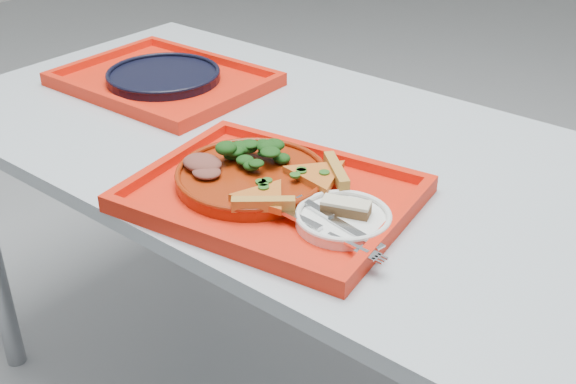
# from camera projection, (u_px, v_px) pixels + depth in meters

# --- Properties ---
(table) EXTENTS (1.60, 0.80, 0.75)m
(table) POSITION_uv_depth(u_px,v_px,m) (301.00, 178.00, 1.44)
(table) COLOR #A9B5BD
(table) RESTS_ON ground
(tray_main) EXTENTS (0.50, 0.41, 0.01)m
(tray_main) POSITION_uv_depth(u_px,v_px,m) (272.00, 198.00, 1.21)
(tray_main) COLOR red
(tray_main) RESTS_ON table
(tray_far) EXTENTS (0.46, 0.36, 0.01)m
(tray_far) POSITION_uv_depth(u_px,v_px,m) (164.00, 83.00, 1.67)
(tray_far) COLOR red
(tray_far) RESTS_ON table
(dinner_plate) EXTENTS (0.26, 0.26, 0.02)m
(dinner_plate) POSITION_uv_depth(u_px,v_px,m) (252.00, 178.00, 1.24)
(dinner_plate) COLOR maroon
(dinner_plate) RESTS_ON tray_main
(side_plate) EXTENTS (0.15, 0.15, 0.01)m
(side_plate) POSITION_uv_depth(u_px,v_px,m) (343.00, 221.00, 1.12)
(side_plate) COLOR white
(side_plate) RESTS_ON tray_main
(navy_plate) EXTENTS (0.26, 0.26, 0.02)m
(navy_plate) POSITION_uv_depth(u_px,v_px,m) (164.00, 77.00, 1.66)
(navy_plate) COLOR black
(navy_plate) RESTS_ON tray_far
(pizza_slice_a) EXTENTS (0.15, 0.15, 0.02)m
(pizza_slice_a) POSITION_uv_depth(u_px,v_px,m) (264.00, 195.00, 1.15)
(pizza_slice_a) COLOR orange
(pizza_slice_a) RESTS_ON dinner_plate
(pizza_slice_b) EXTENTS (0.17, 0.17, 0.02)m
(pizza_slice_b) POSITION_uv_depth(u_px,v_px,m) (318.00, 173.00, 1.22)
(pizza_slice_b) COLOR orange
(pizza_slice_b) RESTS_ON dinner_plate
(salad_heap) EXTENTS (0.09, 0.08, 0.04)m
(salad_heap) POSITION_uv_depth(u_px,v_px,m) (254.00, 150.00, 1.26)
(salad_heap) COLOR black
(salad_heap) RESTS_ON dinner_plate
(meat_portion) EXTENTS (0.07, 0.06, 0.02)m
(meat_portion) POSITION_uv_depth(u_px,v_px,m) (202.00, 163.00, 1.24)
(meat_portion) COLOR brown
(meat_portion) RESTS_ON dinner_plate
(dessert_bar) EXTENTS (0.08, 0.05, 0.02)m
(dessert_bar) POSITION_uv_depth(u_px,v_px,m) (346.00, 207.00, 1.12)
(dessert_bar) COLOR #472517
(dessert_bar) RESTS_ON side_plate
(knife) EXTENTS (0.18, 0.05, 0.01)m
(knife) POSITION_uv_depth(u_px,v_px,m) (338.00, 221.00, 1.10)
(knife) COLOR silver
(knife) RESTS_ON side_plate
(fork) EXTENTS (0.19, 0.03, 0.01)m
(fork) POSITION_uv_depth(u_px,v_px,m) (328.00, 233.00, 1.07)
(fork) COLOR silver
(fork) RESTS_ON side_plate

